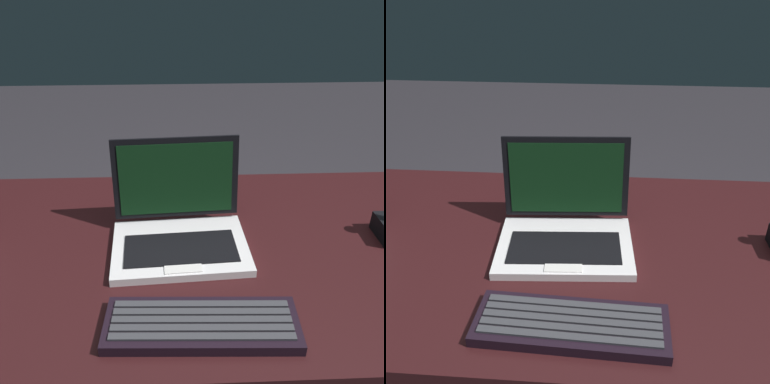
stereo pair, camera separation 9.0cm
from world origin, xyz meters
TOP-DOWN VIEW (x-y plane):
  - desk at (0.00, 0.00)m, footprint 1.78×0.70m
  - laptop_front at (-0.09, 0.02)m, footprint 0.31×0.25m
  - external_keyboard at (-0.06, -0.24)m, footprint 0.35×0.13m

SIDE VIEW (x-z plane):
  - desk at x=0.00m, z-range 0.28..1.00m
  - external_keyboard at x=-0.06m, z-range 0.72..0.74m
  - laptop_front at x=-0.09m, z-range 0.65..0.88m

